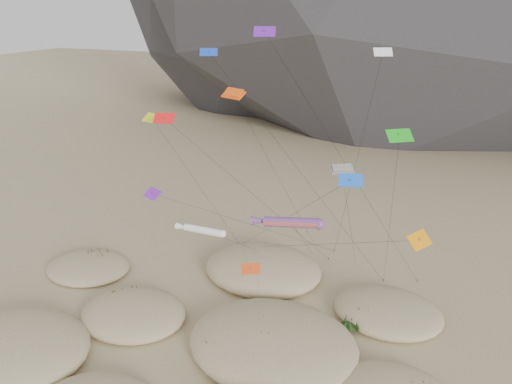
% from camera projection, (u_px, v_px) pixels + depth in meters
% --- Properties ---
extents(ground, '(500.00, 500.00, 0.00)m').
position_uv_depth(ground, '(203.00, 370.00, 44.38)').
color(ground, '#CCB789').
rests_on(ground, ground).
extents(dunes, '(47.71, 36.73, 3.51)m').
position_uv_depth(dunes, '(210.00, 335.00, 47.96)').
color(dunes, '#CCB789').
rests_on(dunes, ground).
extents(dune_grass, '(42.93, 26.93, 1.50)m').
position_uv_depth(dune_grass, '(224.00, 337.00, 47.41)').
color(dune_grass, black).
rests_on(dune_grass, ground).
extents(kite_stakes, '(22.91, 5.51, 0.30)m').
position_uv_depth(kite_stakes, '(311.00, 258.00, 63.42)').
color(kite_stakes, '#3F2D1E').
rests_on(kite_stakes, ground).
extents(rainbow_tube_kite, '(7.30, 15.56, 11.90)m').
position_uv_depth(rainbow_tube_kite, '(289.00, 222.00, 47.27)').
color(rainbow_tube_kite, '#E25717').
rests_on(rainbow_tube_kite, ground).
extents(white_tube_kite, '(6.97, 13.24, 9.32)m').
position_uv_depth(white_tube_kite, '(202.00, 230.00, 51.25)').
color(white_tube_kite, white).
rests_on(white_tube_kite, ground).
extents(orange_parafoil, '(5.57, 16.78, 22.96)m').
position_uv_depth(orange_parafoil, '(235.00, 96.00, 47.74)').
color(orange_parafoil, '#FB530D').
rests_on(orange_parafoil, ground).
extents(multi_parafoil, '(2.38, 11.86, 16.33)m').
position_uv_depth(multi_parafoil, '(342.00, 170.00, 47.21)').
color(multi_parafoil, red).
rests_on(multi_parafoil, ground).
extents(delta_kites, '(30.94, 22.82, 28.70)m').
position_uv_depth(delta_kites, '(273.00, 151.00, 46.41)').
color(delta_kites, red).
rests_on(delta_kites, ground).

